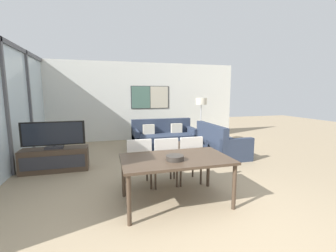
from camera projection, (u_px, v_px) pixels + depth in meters
name	position (u px, v px, depth m)	size (l,w,h in m)	color
ground_plane	(218.00, 235.00, 2.72)	(24.00, 24.00, 0.00)	#9E896B
wall_back	(140.00, 101.00, 8.23)	(7.39, 0.09, 2.80)	silver
window_wall_left	(5.00, 102.00, 4.50)	(0.07, 6.00, 2.80)	silver
area_rug	(176.00, 158.00, 5.93)	(2.68, 1.73, 0.01)	#333D4C
tv_console	(55.00, 160.00, 4.94)	(1.37, 0.45, 0.51)	#423326
television	(53.00, 135.00, 4.86)	(1.28, 0.20, 0.59)	#2D2D33
sofa_main	(164.00, 138.00, 7.18)	(1.96, 0.87, 0.87)	#2D384C
sofa_side	(220.00, 145.00, 6.23)	(0.87, 1.61, 0.87)	#2D384C
coffee_table	(177.00, 148.00, 5.89)	(0.97, 0.97, 0.36)	#423326
dining_table	(176.00, 162.00, 3.45)	(1.65, 0.98, 0.73)	#423326
dining_chair_left	(139.00, 161.00, 4.02)	(0.46, 0.46, 0.92)	beige
dining_chair_centre	(165.00, 159.00, 4.10)	(0.46, 0.46, 0.92)	beige
dining_chair_right	(189.00, 157.00, 4.23)	(0.46, 0.46, 0.92)	beige
fruit_bowl	(175.00, 157.00, 3.30)	(0.27, 0.27, 0.07)	#332D28
floor_lamp	(201.00, 105.00, 7.40)	(0.36, 0.36, 1.55)	#2D2D33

